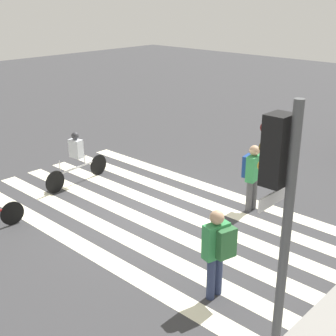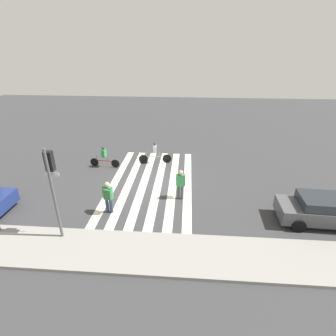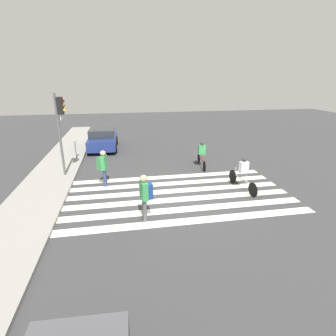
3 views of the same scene
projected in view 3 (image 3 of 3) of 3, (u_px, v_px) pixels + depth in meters
ground_plane at (179, 195)px, 11.97m from camera, size 60.00×60.00×0.00m
sidewalk_curb at (33, 205)px, 10.90m from camera, size 36.00×2.50×0.14m
crosswalk_stripes at (179, 195)px, 11.97m from camera, size 5.13×10.00×0.01m
traffic_light at (60, 120)px, 13.13m from camera, size 0.60×0.50×4.38m
parking_meter at (75, 145)px, 16.65m from camera, size 0.15×0.15×1.34m
pedestrian_child_with_backpack at (145, 194)px, 9.55m from camera, size 0.53×0.47×1.80m
pedestrian_adult_yellow_jacket at (103, 165)px, 12.66m from camera, size 0.54×0.49×1.80m
cyclist_mid_street at (202, 153)px, 15.43m from camera, size 2.18×0.42×1.57m
cyclist_far_lane at (243, 172)px, 12.30m from camera, size 2.41×0.43×1.61m
car_parked_silver_sedan at (103, 139)px, 19.41m from camera, size 4.16×2.14×1.55m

